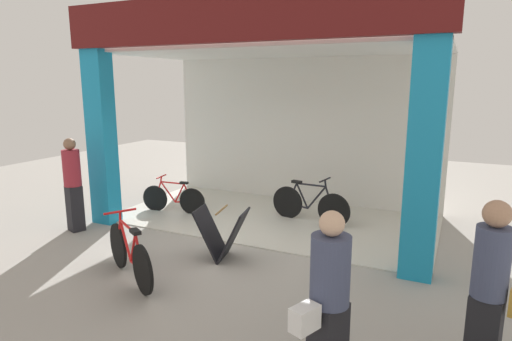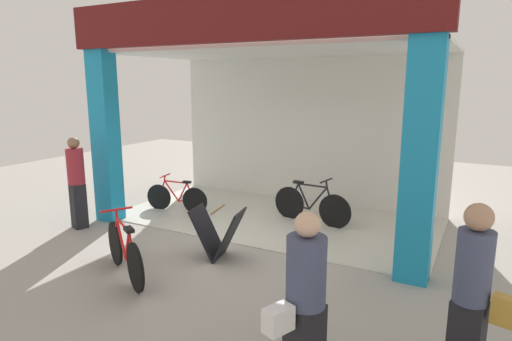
{
  "view_description": "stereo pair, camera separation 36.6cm",
  "coord_description": "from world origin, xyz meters",
  "px_view_note": "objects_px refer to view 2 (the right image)",
  "views": [
    {
      "loc": [
        3.35,
        -6.24,
        2.75
      ],
      "look_at": [
        0.0,
        0.8,
        1.15
      ],
      "focal_mm": 30.55,
      "sensor_mm": 36.0,
      "label": 1
    },
    {
      "loc": [
        3.67,
        -6.07,
        2.75
      ],
      "look_at": [
        0.0,
        0.8,
        1.15
      ],
      "focal_mm": 30.55,
      "sensor_mm": 36.0,
      "label": 2
    }
  ],
  "objects_px": {
    "pedestrian_0": "(77,182)",
    "pedestrian_2": "(472,299)",
    "bicycle_inside_0": "(311,205)",
    "bicycle_parked_0": "(125,252)",
    "pedestrian_1": "(304,305)",
    "bicycle_inside_1": "(177,197)",
    "sandwich_board_sign": "(218,233)"
  },
  "relations": [
    {
      "from": "bicycle_inside_1",
      "to": "pedestrian_1",
      "type": "xyz_separation_m",
      "value": [
        4.5,
        -3.94,
        0.57
      ]
    },
    {
      "from": "bicycle_inside_0",
      "to": "bicycle_parked_0",
      "type": "height_order",
      "value": "bicycle_parked_0"
    },
    {
      "from": "sandwich_board_sign",
      "to": "pedestrian_1",
      "type": "bearing_deg",
      "value": -43.95
    },
    {
      "from": "bicycle_inside_1",
      "to": "pedestrian_2",
      "type": "relative_size",
      "value": 0.81
    },
    {
      "from": "bicycle_inside_0",
      "to": "bicycle_inside_1",
      "type": "distance_m",
      "value": 2.88
    },
    {
      "from": "bicycle_parked_0",
      "to": "bicycle_inside_0",
      "type": "bearing_deg",
      "value": 67.36
    },
    {
      "from": "bicycle_parked_0",
      "to": "pedestrian_2",
      "type": "height_order",
      "value": "pedestrian_2"
    },
    {
      "from": "bicycle_inside_1",
      "to": "sandwich_board_sign",
      "type": "distance_m",
      "value": 2.72
    },
    {
      "from": "bicycle_inside_0",
      "to": "pedestrian_2",
      "type": "height_order",
      "value": "pedestrian_2"
    },
    {
      "from": "pedestrian_1",
      "to": "bicycle_parked_0",
      "type": "bearing_deg",
      "value": 161.36
    },
    {
      "from": "bicycle_parked_0",
      "to": "sandwich_board_sign",
      "type": "relative_size",
      "value": 1.71
    },
    {
      "from": "bicycle_inside_1",
      "to": "bicycle_parked_0",
      "type": "bearing_deg",
      "value": -64.96
    },
    {
      "from": "bicycle_inside_1",
      "to": "pedestrian_2",
      "type": "distance_m",
      "value": 6.61
    },
    {
      "from": "sandwich_board_sign",
      "to": "bicycle_parked_0",
      "type": "bearing_deg",
      "value": -123.54
    },
    {
      "from": "bicycle_inside_1",
      "to": "bicycle_parked_0",
      "type": "distance_m",
      "value": 3.18
    },
    {
      "from": "bicycle_inside_0",
      "to": "pedestrian_2",
      "type": "relative_size",
      "value": 0.94
    },
    {
      "from": "pedestrian_0",
      "to": "bicycle_parked_0",
      "type": "bearing_deg",
      "value": -26.86
    },
    {
      "from": "bicycle_inside_0",
      "to": "sandwich_board_sign",
      "type": "xyz_separation_m",
      "value": [
        -0.67,
        -2.31,
        0.04
      ]
    },
    {
      "from": "bicycle_inside_0",
      "to": "pedestrian_2",
      "type": "xyz_separation_m",
      "value": [
        2.94,
        -3.83,
        0.54
      ]
    },
    {
      "from": "bicycle_parked_0",
      "to": "pedestrian_1",
      "type": "relative_size",
      "value": 0.88
    },
    {
      "from": "pedestrian_2",
      "to": "bicycle_parked_0",
      "type": "bearing_deg",
      "value": 175.82
    },
    {
      "from": "pedestrian_0",
      "to": "pedestrian_2",
      "type": "bearing_deg",
      "value": -12.6
    },
    {
      "from": "pedestrian_1",
      "to": "bicycle_inside_1",
      "type": "bearing_deg",
      "value": 138.74
    },
    {
      "from": "pedestrian_2",
      "to": "bicycle_inside_1",
      "type": "bearing_deg",
      "value": 150.87
    },
    {
      "from": "bicycle_parked_0",
      "to": "pedestrian_1",
      "type": "bearing_deg",
      "value": -18.64
    },
    {
      "from": "pedestrian_2",
      "to": "sandwich_board_sign",
      "type": "bearing_deg",
      "value": 157.06
    },
    {
      "from": "bicycle_inside_1",
      "to": "pedestrian_2",
      "type": "xyz_separation_m",
      "value": [
        5.75,
        -3.2,
        0.59
      ]
    },
    {
      "from": "bicycle_inside_0",
      "to": "pedestrian_1",
      "type": "distance_m",
      "value": 4.9
    },
    {
      "from": "bicycle_inside_1",
      "to": "pedestrian_0",
      "type": "distance_m",
      "value": 2.05
    },
    {
      "from": "sandwich_board_sign",
      "to": "pedestrian_0",
      "type": "bearing_deg",
      "value": -179.68
    },
    {
      "from": "pedestrian_1",
      "to": "pedestrian_0",
      "type": "bearing_deg",
      "value": 157.73
    },
    {
      "from": "bicycle_inside_0",
      "to": "bicycle_parked_0",
      "type": "distance_m",
      "value": 3.81
    }
  ]
}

